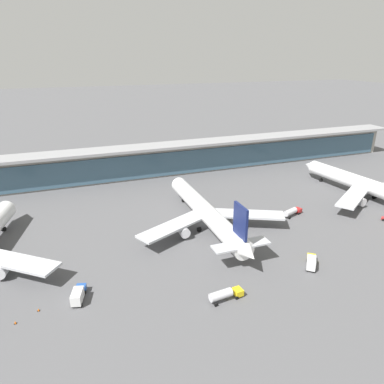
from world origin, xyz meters
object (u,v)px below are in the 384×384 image
(service_truck_under_wing_yellow, at_px, (311,262))
(airliner_right_stand, at_px, (368,186))
(safety_cone_bravo, at_px, (38,310))
(safety_cone_alpha, at_px, (15,322))
(service_truck_mid_apron_red, at_px, (292,212))
(service_truck_at_far_stand_yellow, at_px, (225,294))
(service_truck_on_taxiway_blue, at_px, (78,295))
(airliner_centre_stand, at_px, (206,213))

(service_truck_under_wing_yellow, bearing_deg, airliner_right_stand, 32.20)
(airliner_right_stand, distance_m, safety_cone_bravo, 125.00)
(safety_cone_alpha, height_order, safety_cone_bravo, same)
(service_truck_under_wing_yellow, relative_size, service_truck_mid_apron_red, 0.80)
(service_truck_under_wing_yellow, relative_size, service_truck_at_far_stand_yellow, 0.81)
(service_truck_under_wing_yellow, xyz_separation_m, service_truck_mid_apron_red, (14.88, 29.76, 0.02))
(service_truck_mid_apron_red, distance_m, service_truck_on_taxiway_blue, 78.76)
(safety_cone_alpha, bearing_deg, airliner_right_stand, 12.83)
(airliner_right_stand, height_order, service_truck_at_far_stand_yellow, airliner_right_stand)
(service_truck_on_taxiway_blue, bearing_deg, safety_cone_bravo, -176.17)
(service_truck_under_wing_yellow, xyz_separation_m, safety_cone_bravo, (-69.53, 6.92, -1.37))
(airliner_centre_stand, xyz_separation_m, safety_cone_bravo, (-51.86, -25.16, -5.23))
(airliner_centre_stand, bearing_deg, service_truck_at_far_stand_yellow, -106.12)
(service_truck_on_taxiway_blue, bearing_deg, service_truck_under_wing_yellow, -7.06)
(service_truck_on_taxiway_blue, height_order, safety_cone_alpha, service_truck_on_taxiway_blue)
(airliner_centre_stand, distance_m, service_truck_under_wing_yellow, 36.82)
(airliner_right_stand, height_order, service_truck_under_wing_yellow, airliner_right_stand)
(service_truck_on_taxiway_blue, distance_m, service_truck_at_far_stand_yellow, 34.58)
(service_truck_at_far_stand_yellow, bearing_deg, airliner_centre_stand, 73.88)
(service_truck_at_far_stand_yellow, relative_size, safety_cone_alpha, 12.55)
(airliner_centre_stand, relative_size, service_truck_mid_apron_red, 7.45)
(service_truck_at_far_stand_yellow, xyz_separation_m, safety_cone_alpha, (-45.87, 8.75, -1.39))
(airliner_centre_stand, relative_size, service_truck_at_far_stand_yellow, 7.50)
(safety_cone_bravo, bearing_deg, service_truck_mid_apron_red, 15.14)
(airliner_centre_stand, distance_m, service_truck_mid_apron_red, 32.86)
(service_truck_on_taxiway_blue, relative_size, service_truck_at_far_stand_yellow, 0.87)
(airliner_right_stand, height_order, safety_cone_alpha, airliner_right_stand)
(service_truck_at_far_stand_yellow, xyz_separation_m, safety_cone_bravo, (-41.30, 11.40, -1.39))
(airliner_right_stand, relative_size, service_truck_under_wing_yellow, 9.30)
(airliner_right_stand, height_order, service_truck_mid_apron_red, airliner_right_stand)
(safety_cone_bravo, bearing_deg, service_truck_under_wing_yellow, -5.68)
(safety_cone_alpha, bearing_deg, service_truck_on_taxiway_blue, 13.58)
(service_truck_under_wing_yellow, distance_m, safety_cone_bravo, 69.89)
(service_truck_at_far_stand_yellow, distance_m, safety_cone_alpha, 46.72)
(safety_cone_bravo, bearing_deg, service_truck_at_far_stand_yellow, -15.43)
(airliner_right_stand, height_order, service_truck_on_taxiway_blue, airliner_right_stand)
(airliner_right_stand, distance_m, service_truck_at_far_stand_yellow, 89.21)
(airliner_right_stand, bearing_deg, airliner_centre_stand, -179.15)
(service_truck_under_wing_yellow, bearing_deg, safety_cone_bravo, 174.32)
(service_truck_under_wing_yellow, height_order, service_truck_on_taxiway_blue, same)
(safety_cone_bravo, bearing_deg, airliner_right_stand, 12.11)
(airliner_centre_stand, height_order, service_truck_under_wing_yellow, airliner_centre_stand)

